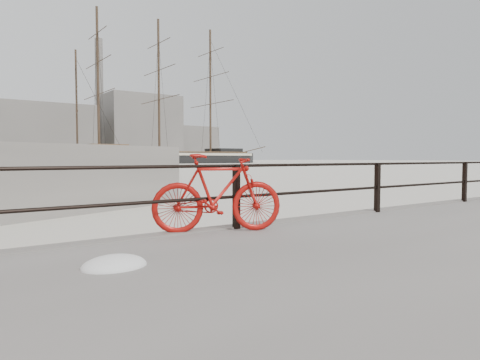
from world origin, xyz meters
TOP-DOWN VIEW (x-y plane):
  - ground at (0.00, 0.00)m, footprint 400.00×400.00m
  - guardrail at (0.00, -0.15)m, footprint 28.00×0.10m
  - bicycle at (-3.90, -0.25)m, footprint 1.89×0.99m
  - barque_black at (38.43, 92.54)m, footprint 65.84×21.77m
  - schooner_mid at (6.82, 73.71)m, footprint 31.48×18.93m
  - industrial_west at (20.00, 140.00)m, footprint 32.00×18.00m
  - industrial_mid at (55.00, 145.00)m, footprint 26.00×20.00m
  - industrial_east at (78.00, 150.00)m, footprint 20.00×16.00m
  - smokestack at (42.00, 150.00)m, footprint 2.80×2.80m

SIDE VIEW (x-z plane):
  - ground at x=0.00m, z-range 0.00..0.00m
  - barque_black at x=38.43m, z-range -18.40..18.40m
  - schooner_mid at x=6.82m, z-range -10.55..10.55m
  - guardrail at x=0.00m, z-range 0.35..1.35m
  - bicycle at x=-3.90m, z-range 0.35..1.51m
  - industrial_east at x=78.00m, z-range 0.00..14.00m
  - industrial_west at x=20.00m, z-range 0.00..18.00m
  - industrial_mid at x=55.00m, z-range 0.00..24.00m
  - smokestack at x=42.00m, z-range 0.00..44.00m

